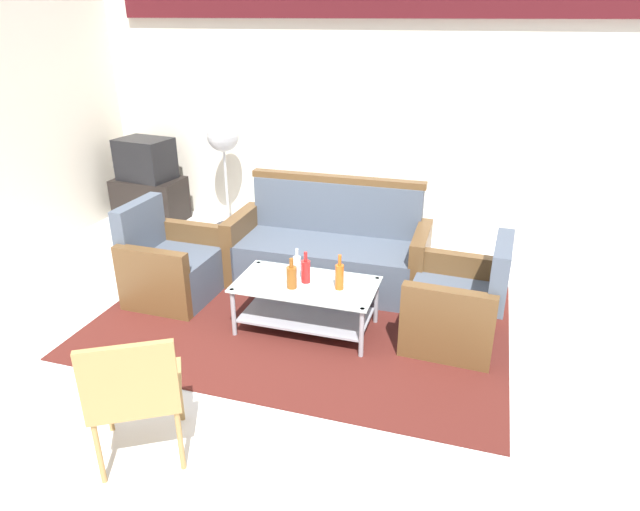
{
  "coord_description": "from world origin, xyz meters",
  "views": [
    {
      "loc": [
        1.26,
        -3.0,
        2.34
      ],
      "look_at": [
        0.13,
        0.68,
        0.65
      ],
      "focal_mm": 31.11,
      "sensor_mm": 36.0,
      "label": 1
    }
  ],
  "objects_px": {
    "armchair_left": "(171,267)",
    "bottle_clear": "(297,266)",
    "tv_stand": "(151,200)",
    "bottle_brown": "(292,277)",
    "cup": "(255,277)",
    "armchair_right": "(457,307)",
    "wicker_chair": "(134,388)",
    "bottle_orange": "(340,276)",
    "pedestal_fan": "(223,142)",
    "television": "(146,159)",
    "bottle_red": "(306,271)",
    "couch": "(329,252)",
    "coffee_table": "(306,299)"
  },
  "relations": [
    {
      "from": "bottle_clear",
      "to": "tv_stand",
      "type": "bearing_deg",
      "value": 144.69
    },
    {
      "from": "bottle_clear",
      "to": "tv_stand",
      "type": "distance_m",
      "value": 3.1
    },
    {
      "from": "couch",
      "to": "television",
      "type": "height_order",
      "value": "television"
    },
    {
      "from": "couch",
      "to": "television",
      "type": "distance_m",
      "value": 2.8
    },
    {
      "from": "couch",
      "to": "cup",
      "type": "height_order",
      "value": "couch"
    },
    {
      "from": "cup",
      "to": "armchair_right",
      "type": "bearing_deg",
      "value": 10.52
    },
    {
      "from": "armchair_left",
      "to": "cup",
      "type": "bearing_deg",
      "value": 73.69
    },
    {
      "from": "cup",
      "to": "tv_stand",
      "type": "height_order",
      "value": "tv_stand"
    },
    {
      "from": "armchair_left",
      "to": "bottle_clear",
      "type": "xyz_separation_m",
      "value": [
        1.21,
        -0.08,
        0.21
      ]
    },
    {
      "from": "cup",
      "to": "pedestal_fan",
      "type": "xyz_separation_m",
      "value": [
        -1.23,
        2.05,
        0.55
      ]
    },
    {
      "from": "bottle_brown",
      "to": "bottle_clear",
      "type": "distance_m",
      "value": 0.21
    },
    {
      "from": "armchair_right",
      "to": "pedestal_fan",
      "type": "distance_m",
      "value": 3.36
    },
    {
      "from": "armchair_left",
      "to": "tv_stand",
      "type": "xyz_separation_m",
      "value": [
        -1.31,
        1.71,
        -0.03
      ]
    },
    {
      "from": "bottle_brown",
      "to": "wicker_chair",
      "type": "xyz_separation_m",
      "value": [
        -0.35,
        -1.53,
        -0.01
      ]
    },
    {
      "from": "bottle_brown",
      "to": "bottle_orange",
      "type": "height_order",
      "value": "bottle_orange"
    },
    {
      "from": "armchair_right",
      "to": "bottle_clear",
      "type": "distance_m",
      "value": 1.28
    },
    {
      "from": "tv_stand",
      "to": "television",
      "type": "distance_m",
      "value": 0.5
    },
    {
      "from": "bottle_brown",
      "to": "cup",
      "type": "xyz_separation_m",
      "value": [
        -0.31,
        -0.0,
        -0.04
      ]
    },
    {
      "from": "bottle_brown",
      "to": "bottle_orange",
      "type": "bearing_deg",
      "value": 14.06
    },
    {
      "from": "bottle_red",
      "to": "pedestal_fan",
      "type": "height_order",
      "value": "pedestal_fan"
    },
    {
      "from": "tv_stand",
      "to": "wicker_chair",
      "type": "bearing_deg",
      "value": -57.98
    },
    {
      "from": "couch",
      "to": "coffee_table",
      "type": "relative_size",
      "value": 1.64
    },
    {
      "from": "armchair_left",
      "to": "tv_stand",
      "type": "distance_m",
      "value": 2.15
    },
    {
      "from": "tv_stand",
      "to": "television",
      "type": "xyz_separation_m",
      "value": [
        0.0,
        0.0,
        0.5
      ]
    },
    {
      "from": "pedestal_fan",
      "to": "couch",
      "type": "bearing_deg",
      "value": -35.04
    },
    {
      "from": "couch",
      "to": "bottle_clear",
      "type": "bearing_deg",
      "value": 85.71
    },
    {
      "from": "bottle_clear",
      "to": "pedestal_fan",
      "type": "height_order",
      "value": "pedestal_fan"
    },
    {
      "from": "bottle_orange",
      "to": "tv_stand",
      "type": "relative_size",
      "value": 0.35
    },
    {
      "from": "armchair_right",
      "to": "coffee_table",
      "type": "distance_m",
      "value": 1.16
    },
    {
      "from": "armchair_left",
      "to": "wicker_chair",
      "type": "distance_m",
      "value": 2.03
    },
    {
      "from": "armchair_right",
      "to": "wicker_chair",
      "type": "distance_m",
      "value": 2.41
    },
    {
      "from": "couch",
      "to": "bottle_orange",
      "type": "height_order",
      "value": "couch"
    },
    {
      "from": "coffee_table",
      "to": "wicker_chair",
      "type": "relative_size",
      "value": 1.31
    },
    {
      "from": "armchair_left",
      "to": "bottle_brown",
      "type": "xyz_separation_m",
      "value": [
        1.24,
        -0.29,
        0.22
      ]
    },
    {
      "from": "coffee_table",
      "to": "armchair_left",
      "type": "bearing_deg",
      "value": 171.8
    },
    {
      "from": "pedestal_fan",
      "to": "wicker_chair",
      "type": "distance_m",
      "value": 3.8
    },
    {
      "from": "bottle_brown",
      "to": "television",
      "type": "bearing_deg",
      "value": 141.91
    },
    {
      "from": "armchair_right",
      "to": "bottle_brown",
      "type": "bearing_deg",
      "value": 105.8
    },
    {
      "from": "wicker_chair",
      "to": "armchair_left",
      "type": "bearing_deg",
      "value": 85.5
    },
    {
      "from": "coffee_table",
      "to": "bottle_red",
      "type": "relative_size",
      "value": 4.33
    },
    {
      "from": "armchair_left",
      "to": "bottle_orange",
      "type": "xyz_separation_m",
      "value": [
        1.59,
        -0.2,
        0.23
      ]
    },
    {
      "from": "coffee_table",
      "to": "pedestal_fan",
      "type": "relative_size",
      "value": 0.87
    },
    {
      "from": "couch",
      "to": "bottle_brown",
      "type": "distance_m",
      "value": 0.97
    },
    {
      "from": "bottle_red",
      "to": "cup",
      "type": "bearing_deg",
      "value": -161.6
    },
    {
      "from": "cup",
      "to": "tv_stand",
      "type": "distance_m",
      "value": 3.01
    },
    {
      "from": "armchair_right",
      "to": "bottle_red",
      "type": "relative_size",
      "value": 3.34
    },
    {
      "from": "bottle_clear",
      "to": "coffee_table",
      "type": "bearing_deg",
      "value": -45.31
    },
    {
      "from": "bottle_clear",
      "to": "bottle_orange",
      "type": "xyz_separation_m",
      "value": [
        0.38,
        -0.12,
        0.02
      ]
    },
    {
      "from": "couch",
      "to": "cup",
      "type": "distance_m",
      "value": 1.02
    },
    {
      "from": "armchair_right",
      "to": "coffee_table",
      "type": "relative_size",
      "value": 0.77
    }
  ]
}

